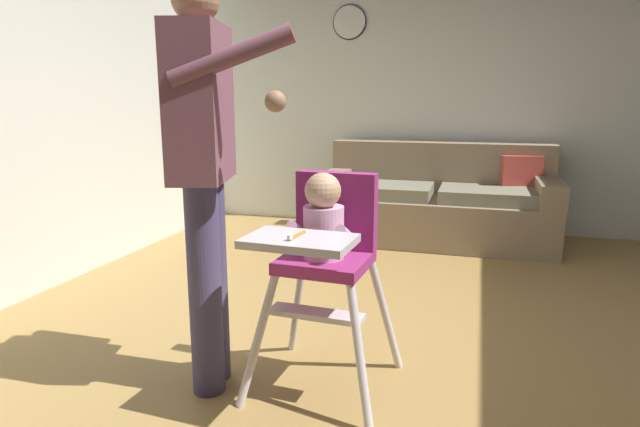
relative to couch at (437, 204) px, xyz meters
The scene contains 7 objects.
ground 2.49m from the couch, 90.84° to the right, with size 6.32×7.49×0.10m, color #A27E44.
wall_far 1.12m from the couch, 93.97° to the left, with size 5.52×0.06×2.64m, color silver.
wall_left 3.39m from the couch, 138.34° to the right, with size 0.06×6.49×2.64m, color silver.
couch is the anchor object (origin of this frame).
high_chair 2.76m from the couch, 95.59° to the right, with size 0.64×0.75×0.97m.
adult_standing 3.02m from the couch, 104.78° to the right, with size 0.59×0.50×1.73m.
wall_clock 1.96m from the couch, 153.15° to the left, with size 0.33×0.04×0.33m.
Camera 1 is at (0.37, -2.39, 1.26)m, focal length 30.23 mm.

